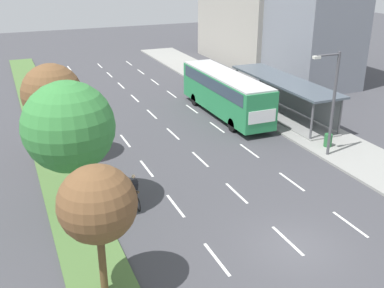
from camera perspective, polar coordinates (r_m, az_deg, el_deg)
ground_plane at (r=21.01m, az=12.58°, el=-12.37°), size 140.00×140.00×0.00m
median_strip at (r=35.83m, az=-17.78°, el=2.06°), size 2.60×52.00×0.12m
sidewalk_right at (r=40.92m, az=7.39°, el=5.42°), size 4.50×52.00×0.15m
lane_divider_left at (r=34.15m, az=-9.32°, el=1.78°), size 0.14×45.93×0.01m
lane_divider_center at (r=35.05m, az=-3.77°, el=2.57°), size 0.14×45.93×0.01m
lane_divider_right at (r=36.27m, az=1.46°, el=3.29°), size 0.14×45.93×0.01m
bus_shelter at (r=36.78m, az=11.54°, el=6.15°), size 2.90×11.61×2.86m
bus at (r=36.26m, az=4.13°, el=6.65°), size 2.54×11.29×3.37m
cyclist at (r=23.37m, az=-7.10°, el=-5.91°), size 0.46×1.82×1.71m
median_tree_nearest at (r=16.35m, az=-11.64°, el=-7.35°), size 2.81×2.81×5.10m
median_tree_second at (r=22.06m, az=-15.03°, el=2.04°), size 4.33×4.33×6.47m
median_tree_third at (r=28.35m, az=-16.95°, el=5.95°), size 3.56×3.56×5.95m
streetlight at (r=29.01m, az=16.92°, el=5.52°), size 1.91×0.24×6.50m
trash_bin at (r=31.47m, az=16.49°, el=0.45°), size 0.52×0.52×0.85m
building_near_right at (r=47.32m, az=14.05°, el=16.66°), size 6.36×11.14×15.43m
building_mid_right at (r=56.04m, az=8.16°, el=17.25°), size 8.51×14.97×14.29m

